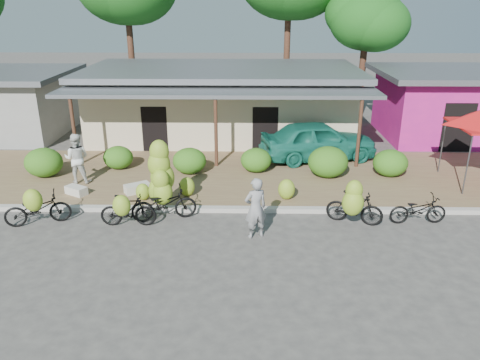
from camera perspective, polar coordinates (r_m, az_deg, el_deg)
The scene contains 26 objects.
ground at distance 13.34m, azimuth -4.54°, elevation -7.46°, with size 100.00×100.00×0.00m, color #403D3B.
sidewalk at distance 17.85m, azimuth -3.09°, elevation 0.41°, with size 60.00×6.00×0.12m, color olive.
curb at distance 15.08m, azimuth -3.86°, elevation -3.57°, with size 60.00×0.25×0.15m, color #A8A399.
shop_main at distance 23.09m, azimuth -2.17°, elevation 9.52°, with size 13.00×8.50×3.35m.
shop_pink at distance 24.91m, azimuth 23.04°, elevation 8.61°, with size 6.00×6.00×3.25m.
shop_grey at distance 26.17m, azimuth -27.26°, elevation 8.37°, with size 7.00×6.00×3.15m.
tree_near_right at distance 26.97m, azimuth 14.75°, elevation 18.58°, with size 4.17×3.97×7.02m.
hedge_0 at distance 19.01m, azimuth -22.82°, elevation 1.99°, with size 1.40×1.26×1.10m, color #265C15.
hedge_1 at distance 19.00m, azimuth -14.64°, elevation 2.68°, with size 1.16×1.04×0.91m, color #265C15.
hedge_2 at distance 17.95m, azimuth -6.18°, elevation 2.34°, with size 1.28×1.15×1.00m, color #265C15.
hedge_3 at distance 18.05m, azimuth 1.96°, elevation 2.44°, with size 1.19×1.07×0.93m, color #265C15.
hedge_4 at distance 17.78m, azimuth 10.67°, elevation 2.18°, with size 1.49×1.34×1.17m, color #265C15.
hedge_5 at distance 18.47m, azimuth 17.86°, elevation 1.98°, with size 1.30×1.17×1.01m, color #265C15.
bike_far_left at distance 15.22m, azimuth -23.50°, elevation -3.14°, with size 2.01×1.47×1.39m.
bike_left at distance 14.23m, azimuth -13.59°, elevation -3.55°, with size 1.68×1.12×1.27m.
bike_center at distance 14.60m, azimuth -9.47°, elevation -1.06°, with size 2.11×1.46×2.41m.
bike_right at distance 14.28m, azimuth 13.74°, elevation -2.97°, with size 1.77×1.39×1.62m.
bike_far_right at distance 15.12m, azimuth 20.88°, elevation -3.38°, with size 1.76×0.71×0.90m.
loose_banana_a at distance 15.85m, azimuth -11.76°, elevation -1.41°, with size 0.46×0.40×0.58m, color #88AC2B.
loose_banana_b at distance 15.92m, azimuth -6.50°, elevation -0.81°, with size 0.53×0.45×0.67m, color #88AC2B.
loose_banana_c at distance 15.64m, azimuth 5.69°, elevation -1.13°, with size 0.56×0.48×0.70m, color #88AC2B.
sack_near at distance 16.58m, azimuth -12.42°, elevation -0.96°, with size 0.85×0.40×0.30m, color beige.
sack_far at distance 16.98m, azimuth -19.33°, elevation -1.20°, with size 0.75×0.38×0.28m, color beige.
vendor at distance 13.14m, azimuth 1.90°, elevation -3.45°, with size 0.66×0.43×1.80m, color gray.
bystander at distance 17.82m, azimuth -19.28°, elevation 2.51°, with size 0.89×0.69×1.83m, color silver.
teal_van at distance 19.65m, azimuth 9.52°, elevation 4.78°, with size 1.91×4.75×1.62m, color #176957.
Camera 1 is at (1.24, -11.65, 6.37)m, focal length 35.00 mm.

